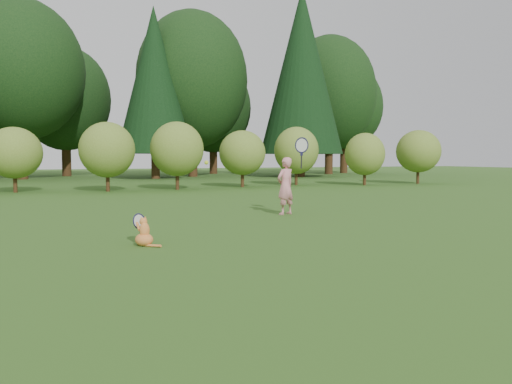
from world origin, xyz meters
name	(u,v)px	position (x,y,z in m)	size (l,w,h in m)	color
ground	(263,241)	(0.00, 0.00, 0.00)	(100.00, 100.00, 0.00)	#2A5116
shrub_row	(135,154)	(0.00, 13.00, 1.40)	(28.00, 3.00, 2.80)	#5B7022
woodland_backdrop	(107,48)	(0.00, 23.00, 7.50)	(48.00, 10.00, 15.00)	black
child	(286,185)	(1.86, 3.12, 0.67)	(0.75, 0.52, 1.92)	pink
cat	(144,231)	(-1.75, 0.32, 0.22)	(0.40, 0.61, 0.58)	#CB5E27
tennis_ball	(206,163)	(-0.57, 1.13, 1.19)	(0.07, 0.07, 0.07)	yellow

